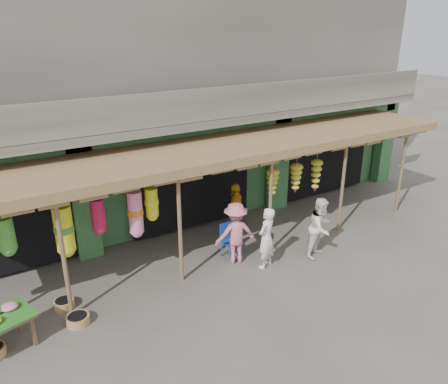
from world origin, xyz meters
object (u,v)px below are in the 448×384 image
person_front (266,238)px  person_vendor (236,209)px  person_right (321,228)px  blue_chair (230,238)px  person_shopper (235,233)px

person_front → person_vendor: size_ratio=1.02×
person_right → person_front: bearing=149.0°
blue_chair → person_right: 2.30m
person_right → person_shopper: person_shopper is taller
person_front → blue_chair: bearing=-85.8°
person_shopper → person_vendor: bearing=-110.4°
blue_chair → person_front: bearing=-64.8°
person_vendor → blue_chair: bearing=10.6°
blue_chair → person_shopper: person_shopper is taller
blue_chair → person_right: size_ratio=0.57×
blue_chair → person_vendor: (0.82, 0.99, 0.25)m
blue_chair → person_vendor: person_vendor is taller
person_vendor → person_shopper: bearing=17.0°
person_front → person_shopper: person_shopper is taller
person_right → person_vendor: person_right is taller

